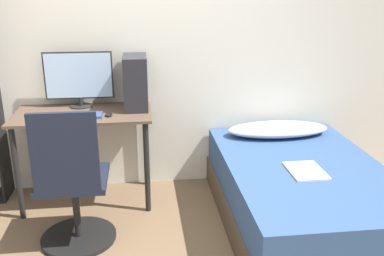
{
  "coord_description": "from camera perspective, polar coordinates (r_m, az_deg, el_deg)",
  "views": [
    {
      "loc": [
        0.07,
        -2.11,
        1.75
      ],
      "look_at": [
        0.43,
        0.85,
        0.75
      ],
      "focal_mm": 40.0,
      "sensor_mm": 36.0,
      "label": 1
    }
  ],
  "objects": [
    {
      "name": "mouse",
      "position": [
        3.4,
        -11.05,
        1.75
      ],
      "size": [
        0.06,
        0.09,
        0.02
      ],
      "color": "black",
      "rests_on": "desk"
    },
    {
      "name": "office_chair",
      "position": [
        3.06,
        -15.56,
        -8.43
      ],
      "size": [
        0.53,
        0.53,
        1.02
      ],
      "color": "black",
      "rests_on": "ground_plane"
    },
    {
      "name": "bed",
      "position": [
        3.35,
        14.45,
        -8.74
      ],
      "size": [
        1.16,
        1.81,
        0.5
      ],
      "color": "#4C3D2D",
      "rests_on": "ground_plane"
    },
    {
      "name": "pillow",
      "position": [
        3.79,
        11.38,
        -0.16
      ],
      "size": [
        0.88,
        0.36,
        0.11
      ],
      "color": "#B2B7C6",
      "rests_on": "bed"
    },
    {
      "name": "desk",
      "position": [
        3.57,
        -14.2,
        0.07
      ],
      "size": [
        1.09,
        0.59,
        0.78
      ],
      "color": "brown",
      "rests_on": "ground_plane"
    },
    {
      "name": "keyboard",
      "position": [
        3.43,
        -15.33,
        1.57
      ],
      "size": [
        0.41,
        0.15,
        0.02
      ],
      "color": "#33477A",
      "rests_on": "desk"
    },
    {
      "name": "pc_tower",
      "position": [
        3.54,
        -7.54,
        6.07
      ],
      "size": [
        0.19,
        0.36,
        0.43
      ],
      "color": "#232328",
      "rests_on": "desk"
    },
    {
      "name": "wall_back",
      "position": [
        3.72,
        -8.12,
        10.64
      ],
      "size": [
        8.0,
        0.05,
        2.5
      ],
      "color": "silver",
      "rests_on": "ground_plane"
    },
    {
      "name": "monitor",
      "position": [
        3.66,
        -14.86,
        6.49
      ],
      "size": [
        0.56,
        0.19,
        0.46
      ],
      "color": "black",
      "rests_on": "desk"
    },
    {
      "name": "magazine",
      "position": [
        3.13,
        14.93,
        -5.52
      ],
      "size": [
        0.24,
        0.32,
        0.01
      ],
      "color": "silver",
      "rests_on": "bed"
    }
  ]
}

